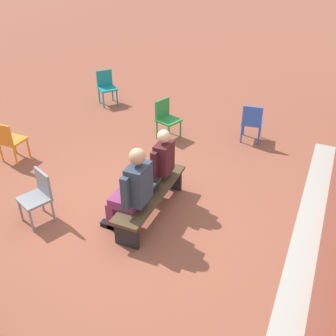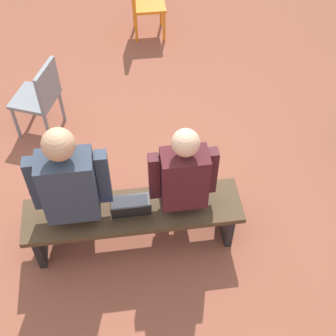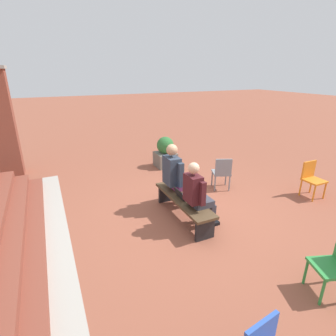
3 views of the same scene
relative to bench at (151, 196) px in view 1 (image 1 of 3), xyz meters
name	(u,v)px [view 1 (image 1 of 3)]	position (x,y,z in m)	size (l,w,h in m)	color
ground_plane	(135,213)	(0.09, -0.25, -0.35)	(60.00, 60.00, 0.00)	brown
concrete_strip	(302,256)	(0.00, 2.36, -0.35)	(7.09, 0.40, 0.01)	#A8A399
bench	(151,196)	(0.00, 0.00, 0.00)	(1.80, 0.44, 0.45)	#4C3823
person_student	(158,163)	(-0.41, -0.07, 0.36)	(0.53, 0.67, 1.33)	#383842
person_adult	(132,189)	(0.45, -0.07, 0.40)	(0.60, 0.76, 1.44)	#7F2D5B
laptop	(151,189)	(0.01, 0.01, 0.15)	(0.32, 0.29, 0.21)	black
plastic_chair_near_bench_right	(252,121)	(-3.08, 0.84, 0.13)	(0.47, 0.47, 0.84)	#2D56B7
plastic_chair_near_bench_left	(9,139)	(-0.39, -3.20, 0.13)	(0.42, 0.42, 0.84)	orange
plastic_chair_far_right	(166,117)	(-2.53, -0.88, 0.13)	(0.54, 0.54, 0.84)	#2D893D
plastic_chair_mid_courtyard	(38,194)	(0.81, -1.52, 0.13)	(0.55, 0.55, 0.84)	gray
plastic_chair_by_pillar	(106,85)	(-3.63, -3.04, 0.13)	(0.59, 0.59, 0.84)	teal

